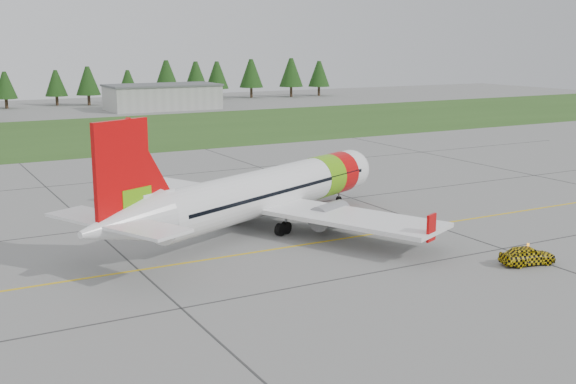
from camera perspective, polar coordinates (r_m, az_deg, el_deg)
ground at (r=49.08m, az=8.29°, el=-6.05°), size 320.00×320.00×0.00m
aircraft at (r=58.71m, az=-1.88°, el=-0.02°), size 31.47×29.87×10.08m
follow_me_car at (r=51.66m, az=18.48°, el=-3.41°), size 1.62×1.80×3.87m
grass_strip at (r=123.34m, az=-15.34°, el=4.46°), size 320.00×50.00×0.03m
taxi_guideline at (r=55.37m, az=3.30°, el=-3.86°), size 120.00×0.25×0.02m
hangar_east at (r=164.50m, az=-9.88°, el=7.36°), size 24.00×12.00×5.20m
treeline at (r=177.65m, az=-19.78°, el=7.94°), size 160.00×8.00×10.00m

